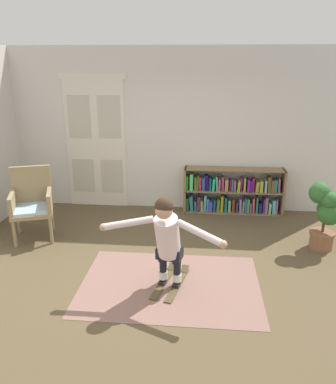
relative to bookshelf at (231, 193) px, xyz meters
The scene contains 9 objects.
ground_plane 2.63m from the bookshelf, 113.56° to the right, with size 7.20×7.20×0.00m, color brown.
back_wall 1.52m from the bookshelf, 168.52° to the left, with size 6.00×0.10×2.90m, color silver.
double_door 2.65m from the bookshelf, behind, with size 1.22×0.05×2.45m.
rug 2.70m from the bookshelf, 109.61° to the right, with size 2.21×1.57×0.01m, color #846055.
bookshelf is the anchor object (origin of this frame).
wicker_chair 3.42m from the bookshelf, 157.36° to the right, with size 0.76×0.76×1.10m.
potted_plant 1.82m from the bookshelf, 46.76° to the right, with size 0.47×0.47×1.00m.
skis_pair 2.67m from the bookshelf, 109.69° to the right, with size 0.44×0.83×0.07m.
person_skier 2.82m from the bookshelf, 109.33° to the right, with size 1.46×0.69×1.16m.
Camera 1 is at (0.49, -4.21, 2.63)m, focal length 35.53 mm.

